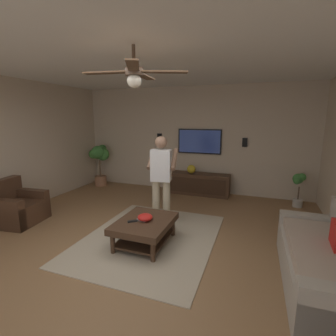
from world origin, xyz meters
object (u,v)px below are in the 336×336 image
coffee_table (145,226)px  tv (199,141)px  couch (329,264)px  armchair (16,208)px  wall_speaker_right (160,138)px  potted_plant_tall (99,158)px  vase_round (191,169)px  bowl (145,217)px  remote_white (141,220)px  remote_black (133,221)px  ceiling_fan (135,74)px  wall_speaker_left (245,142)px  person_standing (161,175)px  potted_plant_short (299,185)px  media_console (196,184)px

coffee_table → tv: (3.11, -0.13, 1.06)m
couch → coffee_table: 2.45m
armchair → wall_speaker_right: 3.78m
tv → potted_plant_tall: bearing=-81.3°
vase_round → couch: bearing=-141.3°
bowl → remote_white: bearing=129.1°
remote_black → coffee_table: bearing=-176.3°
remote_white → ceiling_fan: bearing=121.7°
wall_speaker_left → wall_speaker_right: size_ratio=1.00×
potted_plant_tall → remote_white: bearing=-135.6°
bowl → remote_white: (-0.04, 0.05, -0.04)m
vase_round → person_standing: bearing=178.3°
bowl → wall_speaker_right: (3.13, 1.02, 0.97)m
potted_plant_tall → wall_speaker_right: 1.85m
person_standing → vase_round: (1.95, -0.06, -0.27)m
potted_plant_short → wall_speaker_right: 3.63m
coffee_table → potted_plant_short: (2.74, -2.48, 0.19)m
armchair → ceiling_fan: 3.66m
person_standing → tv: bearing=-15.2°
armchair → bowl: (0.07, -2.67, 0.17)m
armchair → wall_speaker_left: bearing=31.9°
media_console → wall_speaker_left: 1.59m
remote_white → vase_round: size_ratio=0.68×
tv → person_standing: size_ratio=0.69×
wall_speaker_left → wall_speaker_right: 2.27m
tv → remote_white: 3.30m
coffee_table → person_standing: (0.87, 0.06, 0.64)m
tv → wall_speaker_right: (0.01, 1.13, 0.07)m
potted_plant_short → couch: bearing=179.1°
couch → bowl: size_ratio=8.17×
coffee_table → remote_black: size_ratio=6.67×
coffee_table → wall_speaker_right: (3.12, 1.01, 1.13)m
coffee_table → bowl: 0.16m
media_console → remote_black: bearing=-5.1°
potted_plant_short → remote_black: bearing=137.5°
coffee_table → vase_round: bearing=0.1°
remote_white → wall_speaker_right: wall_speaker_right is taller
potted_plant_tall → tv: bearing=-81.3°
media_console → remote_white: size_ratio=11.33×
couch → bowl: (0.22, 2.43, 0.13)m
potted_plant_short → remote_white: (-2.79, 2.52, -0.07)m
potted_plant_tall → remote_black: potted_plant_tall is taller
armchair → potted_plant_tall: bearing=83.5°
ceiling_fan → person_standing: bearing=11.1°
remote_white → couch: bearing=-176.5°
tv → wall_speaker_right: 1.13m
armchair → remote_black: size_ratio=6.04×
potted_plant_short → wall_speaker_left: size_ratio=3.44×
media_console → tv: 1.11m
remote_black → wall_speaker_left: wall_speaker_left is taller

